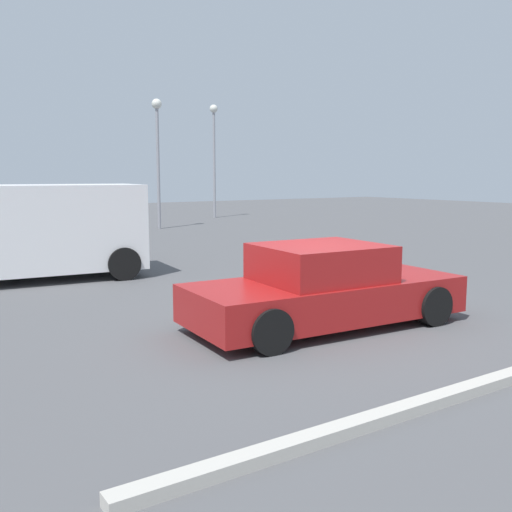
% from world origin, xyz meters
% --- Properties ---
extents(ground_plane, '(80.00, 80.00, 0.00)m').
position_xyz_m(ground_plane, '(0.00, 0.00, 0.00)').
color(ground_plane, '#515154').
extents(sedan_foreground, '(4.57, 2.13, 1.32)m').
position_xyz_m(sedan_foreground, '(0.05, -0.14, 0.60)').
color(sedan_foreground, maroon).
rests_on(sedan_foreground, ground_plane).
extents(dog, '(0.64, 0.36, 0.41)m').
position_xyz_m(dog, '(0.86, 2.54, 0.25)').
color(dog, olive).
rests_on(dog, ground_plane).
extents(van_white, '(5.06, 2.63, 2.18)m').
position_xyz_m(van_white, '(-2.83, 6.73, 1.18)').
color(van_white, white).
rests_on(van_white, ground_plane).
extents(pedestrian, '(0.37, 0.53, 1.65)m').
position_xyz_m(pedestrian, '(-0.13, 8.86, 0.98)').
color(pedestrian, gray).
rests_on(pedestrian, ground_plane).
extents(parking_curb, '(9.28, 0.20, 0.12)m').
position_xyz_m(parking_curb, '(0.00, -3.30, 0.06)').
color(parking_curb, '#B7B2A8').
rests_on(parking_curb, ground_plane).
extents(light_post_near, '(0.44, 0.44, 5.70)m').
position_xyz_m(light_post_near, '(4.91, 17.04, 3.93)').
color(light_post_near, gray).
rests_on(light_post_near, ground_plane).
extents(light_post_mid, '(0.44, 0.44, 6.24)m').
position_xyz_m(light_post_mid, '(10.35, 21.63, 4.25)').
color(light_post_mid, gray).
rests_on(light_post_mid, ground_plane).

